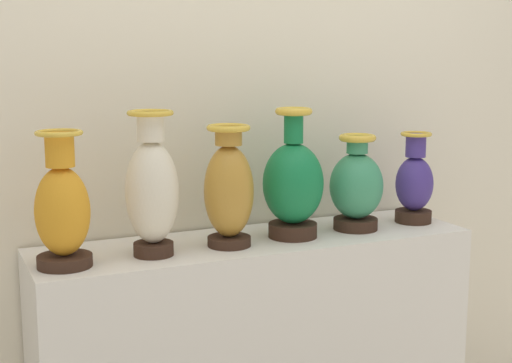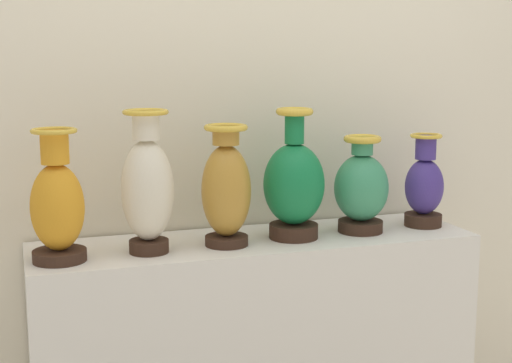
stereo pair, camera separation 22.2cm
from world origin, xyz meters
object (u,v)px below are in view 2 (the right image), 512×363
at_px(vase_ochre, 226,189).
at_px(vase_jade, 361,188).
at_px(vase_amber, 57,205).
at_px(vase_ivory, 147,188).
at_px(vase_emerald, 294,185).
at_px(vase_indigo, 424,187).

relative_size(vase_ochre, vase_jade, 1.16).
xyz_separation_m(vase_amber, vase_jade, (0.94, 0.04, -0.02)).
relative_size(vase_amber, vase_ivory, 0.89).
xyz_separation_m(vase_amber, vase_emerald, (0.71, 0.04, 0.01)).
distance_m(vase_ochre, vase_jade, 0.46).
height_order(vase_amber, vase_indigo, vase_amber).
bearing_deg(vase_ivory, vase_jade, 2.65).
relative_size(vase_amber, vase_jade, 1.18).
distance_m(vase_ivory, vase_emerald, 0.46).
distance_m(vase_emerald, vase_indigo, 0.47).
bearing_deg(vase_emerald, vase_amber, -176.98).
distance_m(vase_ochre, vase_indigo, 0.69).
distance_m(vase_ivory, vase_indigo, 0.93).
height_order(vase_ivory, vase_jade, vase_ivory).
height_order(vase_amber, vase_ochre, vase_amber).
bearing_deg(vase_amber, vase_ivory, 2.67).
height_order(vase_ochre, vase_emerald, vase_emerald).
bearing_deg(vase_amber, vase_jade, 2.66).
distance_m(vase_ochre, vase_emerald, 0.22).
relative_size(vase_jade, vase_indigo, 1.01).
height_order(vase_amber, vase_jade, vase_amber).
bearing_deg(vase_ochre, vase_jade, 3.12).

